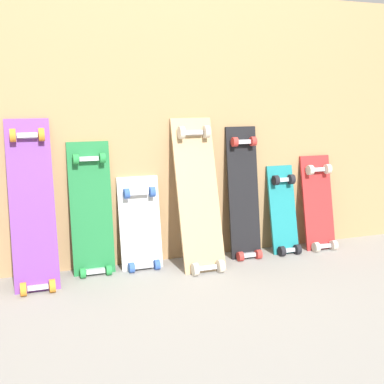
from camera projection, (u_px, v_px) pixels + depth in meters
The scene contains 9 objects.
ground_plane at pixel (188, 260), 2.80m from camera, with size 12.00×12.00×0.00m, color gray.
plywood_wall_panel at pixel (184, 130), 2.72m from camera, with size 2.90×0.04×1.49m, color tan.
skateboard_purple at pixel (33, 211), 2.37m from camera, with size 0.22×0.31×0.89m.
skateboard_green at pixel (92, 215), 2.55m from camera, with size 0.22×0.16×0.77m.
skateboard_white at pixel (141, 229), 2.65m from camera, with size 0.23×0.17×0.57m.
skateboard_natural at pixel (199, 200), 2.64m from camera, with size 0.24×0.33×0.88m.
skateboard_black at pixel (244, 199), 2.82m from camera, with size 0.19×0.20×0.83m.
skateboard_teal at pixel (284, 215), 2.92m from camera, with size 0.17×0.20×0.59m.
skateboard_red at pixel (319, 208), 2.99m from camera, with size 0.20×0.21×0.64m.
Camera 1 is at (-0.86, -2.53, 0.95)m, focal length 45.09 mm.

